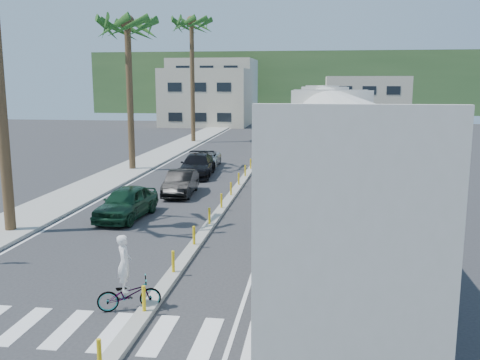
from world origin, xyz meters
TOP-DOWN VIEW (x-y plane):
  - ground at (0.00, 0.00)m, footprint 140.00×140.00m
  - sidewalk at (-8.50, 25.00)m, footprint 3.00×90.00m
  - rails at (5.00, 28.00)m, footprint 1.56×100.00m
  - median at (0.00, 19.96)m, footprint 0.45×60.00m
  - crosswalk at (0.00, -2.00)m, footprint 14.00×2.20m
  - lane_markings at (-2.15, 25.00)m, footprint 9.42×90.00m
  - freight_train at (5.00, 20.94)m, footprint 3.00×60.94m
  - palm_trees at (-8.10, 22.70)m, footprint 3.50×37.20m
  - buildings at (-6.41, 71.66)m, footprint 38.00×27.00m
  - hillside at (0.00, 100.00)m, footprint 80.00×20.00m
  - car_lead at (-4.05, 8.96)m, footprint 2.46×4.61m
  - car_second at (-2.87, 14.37)m, footprint 1.86×4.23m
  - car_third at (-3.25, 20.29)m, footprint 2.76×5.32m
  - car_rear at (-3.53, 24.33)m, footprint 2.41×4.45m
  - cyclist at (-0.55, -0.66)m, footprint 1.75×2.12m

SIDE VIEW (x-z plane):
  - ground at x=0.00m, z-range 0.00..0.00m
  - lane_markings at x=-2.15m, z-range 0.00..0.01m
  - crosswalk at x=0.00m, z-range 0.00..0.01m
  - rails at x=5.00m, z-range 0.00..0.06m
  - sidewalk at x=-8.50m, z-range 0.00..0.15m
  - median at x=0.00m, z-range -0.34..0.51m
  - car_rear at x=-3.53m, z-range 0.00..1.18m
  - cyclist at x=-0.55m, z-range -0.40..1.72m
  - car_second at x=-2.87m, z-range 0.00..1.34m
  - car_third at x=-3.25m, z-range 0.00..1.46m
  - car_lead at x=-4.05m, z-range 0.00..1.47m
  - freight_train at x=5.00m, z-range -0.02..5.83m
  - buildings at x=-6.41m, z-range -0.64..9.36m
  - hillside at x=0.00m, z-range 0.00..12.00m
  - palm_trees at x=-8.10m, z-range 3.93..17.68m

